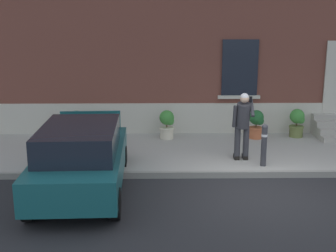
{
  "coord_description": "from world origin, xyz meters",
  "views": [
    {
      "loc": [
        -2.17,
        -8.98,
        3.67
      ],
      "look_at": [
        -2.01,
        1.6,
        1.1
      ],
      "focal_mm": 47.59,
      "sensor_mm": 36.0,
      "label": 1
    }
  ],
  "objects_px": {
    "bollard_near_person": "(264,144)",
    "planter_charcoal": "(77,124)",
    "hatchback_car_teal": "(81,157)",
    "planter_cream": "(167,124)",
    "person_on_phone": "(243,122)",
    "planter_terracotta": "(256,123)",
    "planter_olive": "(297,122)"
  },
  "relations": [
    {
      "from": "planter_terracotta",
      "to": "planter_charcoal",
      "type": "bearing_deg",
      "value": -179.87
    },
    {
      "from": "hatchback_car_teal",
      "to": "planter_cream",
      "type": "xyz_separation_m",
      "value": [
        1.88,
        3.83,
        -0.18
      ]
    },
    {
      "from": "hatchback_car_teal",
      "to": "planter_charcoal",
      "type": "bearing_deg",
      "value": 101.79
    },
    {
      "from": "hatchback_car_teal",
      "to": "bollard_near_person",
      "type": "xyz_separation_m",
      "value": [
        4.2,
        1.24,
        -0.08
      ]
    },
    {
      "from": "planter_charcoal",
      "to": "bollard_near_person",
      "type": "bearing_deg",
      "value": -27.13
    },
    {
      "from": "planter_charcoal",
      "to": "planter_terracotta",
      "type": "relative_size",
      "value": 1.0
    },
    {
      "from": "person_on_phone",
      "to": "planter_cream",
      "type": "relative_size",
      "value": 2.02
    },
    {
      "from": "planter_cream",
      "to": "planter_olive",
      "type": "distance_m",
      "value": 3.94
    },
    {
      "from": "bollard_near_person",
      "to": "planter_terracotta",
      "type": "relative_size",
      "value": 1.22
    },
    {
      "from": "person_on_phone",
      "to": "hatchback_car_teal",
      "type": "bearing_deg",
      "value": -161.23
    },
    {
      "from": "hatchback_car_teal",
      "to": "person_on_phone",
      "type": "bearing_deg",
      "value": 24.41
    },
    {
      "from": "hatchback_car_teal",
      "to": "planter_olive",
      "type": "bearing_deg",
      "value": 34.19
    },
    {
      "from": "bollard_near_person",
      "to": "planter_charcoal",
      "type": "xyz_separation_m",
      "value": [
        -4.99,
        2.56,
        -0.11
      ]
    },
    {
      "from": "planter_olive",
      "to": "planter_cream",
      "type": "bearing_deg",
      "value": -178.14
    },
    {
      "from": "planter_cream",
      "to": "planter_charcoal",
      "type": "bearing_deg",
      "value": -179.43
    },
    {
      "from": "hatchback_car_teal",
      "to": "bollard_near_person",
      "type": "distance_m",
      "value": 4.38
    },
    {
      "from": "hatchback_car_teal",
      "to": "planter_cream",
      "type": "relative_size",
      "value": 4.79
    },
    {
      "from": "planter_cream",
      "to": "person_on_phone",
      "type": "bearing_deg",
      "value": -48.75
    },
    {
      "from": "planter_terracotta",
      "to": "bollard_near_person",
      "type": "bearing_deg",
      "value": -97.95
    },
    {
      "from": "hatchback_car_teal",
      "to": "planter_terracotta",
      "type": "bearing_deg",
      "value": 39.91
    },
    {
      "from": "planter_charcoal",
      "to": "person_on_phone",
      "type": "bearing_deg",
      "value": -24.82
    },
    {
      "from": "hatchback_car_teal",
      "to": "bollard_near_person",
      "type": "relative_size",
      "value": 3.94
    },
    {
      "from": "planter_charcoal",
      "to": "planter_terracotta",
      "type": "height_order",
      "value": "same"
    },
    {
      "from": "hatchback_car_teal",
      "to": "planter_olive",
      "type": "relative_size",
      "value": 4.79
    },
    {
      "from": "person_on_phone",
      "to": "planter_olive",
      "type": "height_order",
      "value": "person_on_phone"
    },
    {
      "from": "planter_charcoal",
      "to": "planter_terracotta",
      "type": "bearing_deg",
      "value": 0.13
    },
    {
      "from": "hatchback_car_teal",
      "to": "bollard_near_person",
      "type": "height_order",
      "value": "hatchback_car_teal"
    },
    {
      "from": "bollard_near_person",
      "to": "planter_charcoal",
      "type": "distance_m",
      "value": 5.61
    },
    {
      "from": "bollard_near_person",
      "to": "planter_terracotta",
      "type": "height_order",
      "value": "bollard_near_person"
    },
    {
      "from": "planter_olive",
      "to": "planter_charcoal",
      "type": "bearing_deg",
      "value": -178.66
    },
    {
      "from": "planter_olive",
      "to": "bollard_near_person",
      "type": "bearing_deg",
      "value": -120.89
    },
    {
      "from": "planter_terracotta",
      "to": "person_on_phone",
      "type": "bearing_deg",
      "value": -111.0
    }
  ]
}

